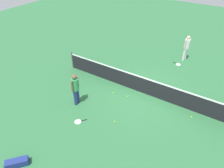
% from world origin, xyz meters
% --- Properties ---
extents(ground_plane, '(40.00, 40.00, 0.00)m').
position_xyz_m(ground_plane, '(0.00, 0.00, 0.00)').
color(ground_plane, '#2D6B3D').
extents(court_net, '(10.09, 0.09, 1.07)m').
position_xyz_m(court_net, '(0.00, 0.00, 0.50)').
color(court_net, '#4C4C51').
rests_on(court_net, ground_plane).
extents(player_near_side, '(0.36, 0.52, 1.70)m').
position_xyz_m(player_near_side, '(-2.50, -2.55, 1.01)').
color(player_near_side, navy).
rests_on(player_near_side, ground_plane).
extents(player_far_side, '(0.41, 0.53, 1.70)m').
position_xyz_m(player_far_side, '(0.61, 4.83, 1.01)').
color(player_far_side, white).
rests_on(player_far_side, ground_plane).
extents(tennis_racket_near_player, '(0.49, 0.57, 0.03)m').
position_xyz_m(tennis_racket_near_player, '(-1.61, -3.52, 0.01)').
color(tennis_racket_near_player, white).
rests_on(tennis_racket_near_player, ground_plane).
extents(tennis_racket_far_player, '(0.61, 0.40, 0.03)m').
position_xyz_m(tennis_racket_far_player, '(0.49, 3.97, 0.01)').
color(tennis_racket_far_player, white).
rests_on(tennis_racket_far_player, ground_plane).
extents(tennis_ball_near_player, '(0.07, 0.07, 0.07)m').
position_xyz_m(tennis_ball_near_player, '(2.60, -0.48, 0.03)').
color(tennis_ball_near_player, '#C6E033').
rests_on(tennis_ball_near_player, ground_plane).
extents(tennis_ball_by_net, '(0.07, 0.07, 0.07)m').
position_xyz_m(tennis_ball_by_net, '(-0.62, -0.75, 0.03)').
color(tennis_ball_by_net, '#C6E033').
rests_on(tennis_ball_by_net, ground_plane).
extents(tennis_ball_midcourt, '(0.07, 0.07, 0.07)m').
position_xyz_m(tennis_ball_midcourt, '(-0.23, -2.65, 0.03)').
color(tennis_ball_midcourt, '#C6E033').
rests_on(tennis_ball_midcourt, ground_plane).
extents(tennis_ball_baseline, '(0.07, 0.07, 0.07)m').
position_xyz_m(tennis_ball_baseline, '(-1.43, -0.91, 0.03)').
color(tennis_ball_baseline, '#C6E033').
rests_on(tennis_ball_baseline, ground_plane).
extents(equipment_bag, '(0.73, 0.79, 0.28)m').
position_xyz_m(equipment_bag, '(-2.08, -6.44, 0.14)').
color(equipment_bag, navy).
rests_on(equipment_bag, ground_plane).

